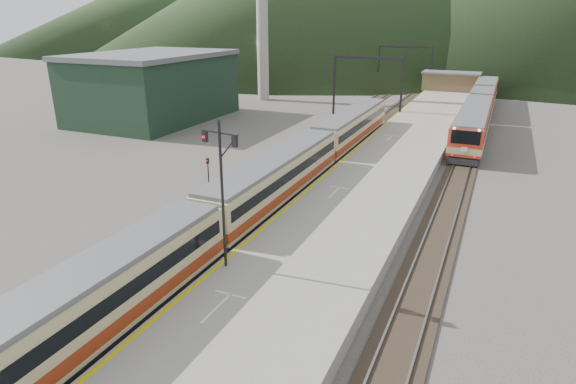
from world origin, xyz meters
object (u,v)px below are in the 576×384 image
at_px(signal_mast, 222,181).
at_px(second_train, 479,107).
at_px(main_train, 277,181).
at_px(worker, 55,302).

bearing_deg(signal_mast, second_train, 78.79).
distance_m(second_train, signal_mast, 47.89).
relative_size(main_train, worker, 29.26).
bearing_deg(signal_mast, main_train, 101.56).
distance_m(main_train, signal_mast, 11.66).
height_order(main_train, worker, main_train).
distance_m(main_train, second_train, 37.81).
xyz_separation_m(second_train, signal_mast, (-9.28, -46.85, 3.49)).
bearing_deg(worker, signal_mast, -105.68).
bearing_deg(worker, second_train, -78.99).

